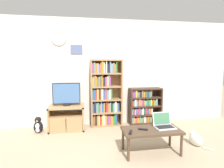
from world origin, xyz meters
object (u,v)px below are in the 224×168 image
Objects in this scene: bookshelf_short at (143,106)px; remote_far_from_laptop at (131,132)px; tv_stand at (67,118)px; laptop at (163,124)px; coffee_table at (151,132)px; television at (67,94)px; cat at (195,139)px; penguin_figurine at (38,126)px; remote_near_laptop at (143,129)px; bookshelf_tall at (105,94)px.

bookshelf_short is 1.73m from remote_far_from_laptop.
laptop reaches higher than tv_stand.
bookshelf_short is 1.51m from coffee_table.
television reaches higher than bookshelf_short.
bookshelf_short is (1.89, 0.15, 0.17)m from tv_stand.
remote_far_from_laptop is 0.39× the size of cat.
coffee_table is 0.28m from laptop.
laptop is (1.77, -1.30, -0.34)m from television.
bookshelf_short reaches higher than remote_far_from_laptop.
remote_far_from_laptop reaches higher than coffee_table.
bookshelf_short is at bearing 86.97° from remote_far_from_laptop.
remote_far_from_laptop reaches higher than penguin_figurine.
coffee_table is at bearing -104.14° from bookshelf_short.
television is 1.73× the size of laptop.
bookshelf_short is at bearing 3.08° from television.
remote_near_laptop is at bearing 42.92° from remote_far_from_laptop.
bookshelf_tall is at bearing 118.46° from laptop.
television is 1.47× the size of cat.
television is 3.78× the size of remote_far_from_laptop.
cat is (1.54, -1.33, -0.67)m from bookshelf_tall.
coffee_table is 2.46m from penguin_figurine.
remote_near_laptop is (-0.52, -1.47, -0.03)m from bookshelf_short.
tv_stand reaches higher than penguin_figurine.
bookshelf_tall is 1.61m from remote_far_from_laptop.
laptop is 2.66m from penguin_figurine.
bookshelf_tall is (0.90, 0.14, 0.51)m from tv_stand.
coffee_table is 0.16m from remote_near_laptop.
penguin_figurine is at bearing -169.69° from tv_stand.
tv_stand is at bearing 141.24° from laptop.
remote_near_laptop is 0.45× the size of penguin_figurine.
bookshelf_tall reaches higher than cat.
tv_stand is 0.54m from television.
penguin_figurine is (-1.98, 1.21, -0.26)m from remote_near_laptop.
tv_stand is 1.04m from bookshelf_tall.
remote_near_laptop is at bearing -179.75° from coffee_table.
penguin_figurine is at bearing 150.43° from coffee_table.
coffee_table reaches higher than penguin_figurine.
tv_stand is at bearing -171.24° from bookshelf_tall.
television is 2.09m from coffee_table.
remote_near_laptop is 0.25m from remote_far_from_laptop.
television reaches higher than remote_near_laptop.
penguin_figurine is at bearing -165.87° from television.
bookshelf_short is at bearing 75.86° from coffee_table.
remote_far_from_laptop is at bearing 171.76° from cat.
tv_stand is 4.78× the size of remote_near_laptop.
laptop is 0.99× the size of penguin_figurine.
cat is (0.68, 0.06, -0.36)m from laptop.
remote_near_laptop reaches higher than penguin_figurine.
bookshelf_tall is at bearing 6.07° from television.
remote_near_laptop is at bearing -43.90° from tv_stand.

